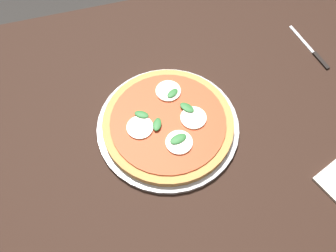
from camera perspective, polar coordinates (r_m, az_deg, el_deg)
ground_plane at (r=1.68m, az=-3.13°, el=-14.34°), size 6.00×6.00×0.00m
dining_table at (r=1.06m, az=-4.83°, el=-4.66°), size 1.52×0.98×0.75m
serving_tray at (r=0.99m, az=-0.00°, el=-0.12°), size 0.36×0.36×0.01m
pizza at (r=0.98m, az=0.02°, el=0.38°), size 0.33×0.33×0.03m
knife at (r=1.21m, az=20.28°, el=9.96°), size 0.04×0.18×0.01m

